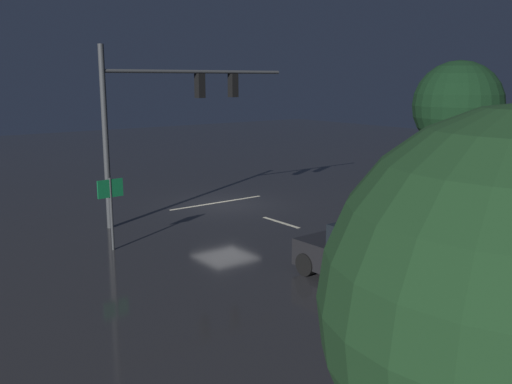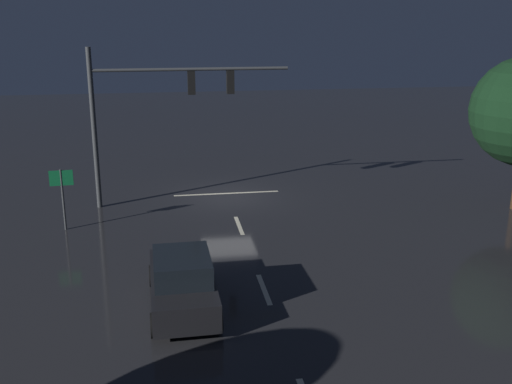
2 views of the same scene
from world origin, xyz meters
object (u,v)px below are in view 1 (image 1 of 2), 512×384
route_sign (111,198)px  car_approaching (369,258)px  traffic_signal_assembly (168,104)px  tree_left_near (458,106)px

route_sign → car_approaching: bearing=120.1°
traffic_signal_assembly → car_approaching: size_ratio=1.94×
route_sign → tree_left_near: tree_left_near is taller
traffic_signal_assembly → tree_left_near: 15.68m
tree_left_near → traffic_signal_assembly: bearing=-11.5°
traffic_signal_assembly → tree_left_near: (-15.37, 3.11, -0.40)m
traffic_signal_assembly → route_sign: size_ratio=3.46×
route_sign → tree_left_near: size_ratio=0.37×
tree_left_near → car_approaching: bearing=25.8°
traffic_signal_assembly → tree_left_near: size_ratio=1.29×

